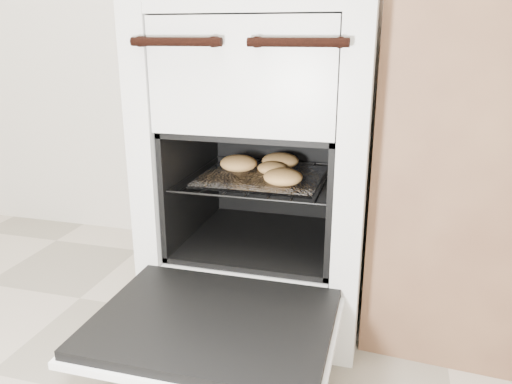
% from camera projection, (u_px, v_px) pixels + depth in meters
% --- Properties ---
extents(stove, '(0.54, 0.60, 0.82)m').
position_uv_depth(stove, '(269.00, 162.00, 1.34)').
color(stove, silver).
rests_on(stove, ground).
extents(oven_door, '(0.48, 0.38, 0.03)m').
position_uv_depth(oven_door, '(213.00, 325.00, 0.99)').
color(oven_door, black).
rests_on(oven_door, stove).
extents(oven_rack, '(0.39, 0.38, 0.01)m').
position_uv_depth(oven_rack, '(263.00, 177.00, 1.29)').
color(oven_rack, black).
rests_on(oven_rack, stove).
extents(foil_sheet, '(0.30, 0.27, 0.01)m').
position_uv_depth(foil_sheet, '(262.00, 177.00, 1.27)').
color(foil_sheet, white).
rests_on(foil_sheet, oven_rack).
extents(baked_rolls, '(0.26, 0.27, 0.04)m').
position_uv_depth(baked_rolls, '(267.00, 166.00, 1.28)').
color(baked_rolls, tan).
rests_on(baked_rolls, foil_sheet).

